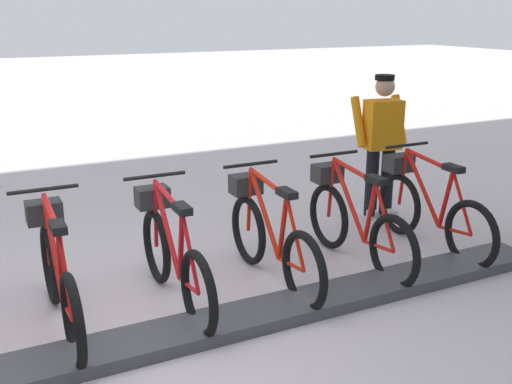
{
  "coord_description": "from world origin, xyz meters",
  "views": [
    {
      "loc": [
        -3.81,
        0.73,
        2.35
      ],
      "look_at": [
        0.5,
        -1.42,
        0.9
      ],
      "focal_mm": 42.4,
      "sensor_mm": 36.0,
      "label": 1
    }
  ],
  "objects_px": {
    "bike_docked_1": "(354,221)",
    "bike_docked_4": "(58,275)",
    "bike_docked_3": "(172,254)",
    "bike_docked_0": "(428,208)",
    "worker_near_rack": "(381,141)",
    "bike_docked_2": "(270,236)"
  },
  "relations": [
    {
      "from": "bike_docked_2",
      "to": "worker_near_rack",
      "type": "xyz_separation_m",
      "value": [
        1.03,
        -2.0,
        0.48
      ]
    },
    {
      "from": "bike_docked_0",
      "to": "bike_docked_3",
      "type": "relative_size",
      "value": 1.0
    },
    {
      "from": "worker_near_rack",
      "to": "bike_docked_0",
      "type": "bearing_deg",
      "value": 170.38
    },
    {
      "from": "bike_docked_0",
      "to": "worker_near_rack",
      "type": "relative_size",
      "value": 1.04
    },
    {
      "from": "bike_docked_1",
      "to": "worker_near_rack",
      "type": "bearing_deg",
      "value": -46.41
    },
    {
      "from": "bike_docked_3",
      "to": "bike_docked_4",
      "type": "bearing_deg",
      "value": 90.0
    },
    {
      "from": "bike_docked_3",
      "to": "worker_near_rack",
      "type": "relative_size",
      "value": 1.04
    },
    {
      "from": "bike_docked_1",
      "to": "bike_docked_3",
      "type": "distance_m",
      "value": 1.82
    },
    {
      "from": "bike_docked_2",
      "to": "bike_docked_4",
      "type": "xyz_separation_m",
      "value": [
        0.0,
        1.82,
        0.0
      ]
    },
    {
      "from": "bike_docked_1",
      "to": "bike_docked_3",
      "type": "relative_size",
      "value": 1.0
    },
    {
      "from": "bike_docked_3",
      "to": "worker_near_rack",
      "type": "xyz_separation_m",
      "value": [
        1.03,
        -2.91,
        0.48
      ]
    },
    {
      "from": "bike_docked_0",
      "to": "bike_docked_4",
      "type": "distance_m",
      "value": 3.64
    },
    {
      "from": "bike_docked_4",
      "to": "worker_near_rack",
      "type": "xyz_separation_m",
      "value": [
        1.03,
        -3.82,
        0.48
      ]
    },
    {
      "from": "bike_docked_0",
      "to": "bike_docked_4",
      "type": "height_order",
      "value": "same"
    },
    {
      "from": "bike_docked_3",
      "to": "bike_docked_1",
      "type": "bearing_deg",
      "value": -90.0
    },
    {
      "from": "bike_docked_4",
      "to": "worker_near_rack",
      "type": "relative_size",
      "value": 1.04
    },
    {
      "from": "bike_docked_2",
      "to": "worker_near_rack",
      "type": "relative_size",
      "value": 1.04
    },
    {
      "from": "bike_docked_2",
      "to": "bike_docked_4",
      "type": "bearing_deg",
      "value": 90.0
    },
    {
      "from": "bike_docked_2",
      "to": "bike_docked_1",
      "type": "bearing_deg",
      "value": -90.0
    },
    {
      "from": "bike_docked_3",
      "to": "bike_docked_0",
      "type": "bearing_deg",
      "value": -90.0
    },
    {
      "from": "bike_docked_0",
      "to": "bike_docked_3",
      "type": "xyz_separation_m",
      "value": [
        0.0,
        2.73,
        0.0
      ]
    },
    {
      "from": "bike_docked_1",
      "to": "bike_docked_4",
      "type": "height_order",
      "value": "same"
    }
  ]
}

